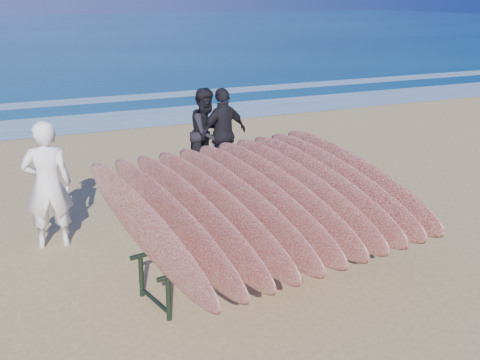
{
  "coord_description": "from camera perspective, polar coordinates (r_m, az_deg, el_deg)",
  "views": [
    {
      "loc": [
        -3.25,
        -6.11,
        3.32
      ],
      "look_at": [
        0.0,
        0.8,
        0.95
      ],
      "focal_mm": 45.0,
      "sensor_mm": 36.0,
      "label": 1
    }
  ],
  "objects": [
    {
      "name": "foam_far",
      "position": [
        20.15,
        -15.69,
        7.15
      ],
      "size": [
        160.0,
        160.0,
        0.0
      ],
      "primitive_type": "plane",
      "color": "white",
      "rests_on": "ground"
    },
    {
      "name": "person_dark_a",
      "position": [
        11.28,
        -3.18,
        4.5
      ],
      "size": [
        1.02,
        0.94,
        1.67
      ],
      "primitive_type": "imported",
      "rotation": [
        0.0,
        0.0,
        0.49
      ],
      "color": "black",
      "rests_on": "ground"
    },
    {
      "name": "ground",
      "position": [
        7.67,
        2.57,
        -8.41
      ],
      "size": [
        120.0,
        120.0,
        0.0
      ],
      "primitive_type": "plane",
      "color": "tan",
      "rests_on": "ground"
    },
    {
      "name": "foam_near",
      "position": [
        16.76,
        -13.57,
        5.37
      ],
      "size": [
        160.0,
        160.0,
        0.0
      ],
      "primitive_type": "plane",
      "color": "white",
      "rests_on": "ground"
    },
    {
      "name": "person_dark_b",
      "position": [
        11.15,
        -1.57,
        4.43
      ],
      "size": [
        1.06,
        0.63,
        1.7
      ],
      "primitive_type": "imported",
      "rotation": [
        0.0,
        0.0,
        3.37
      ],
      "color": "black",
      "rests_on": "ground"
    },
    {
      "name": "person_white",
      "position": [
        8.43,
        -17.78,
        -0.44
      ],
      "size": [
        0.69,
        0.5,
        1.75
      ],
      "primitive_type": "imported",
      "rotation": [
        0.0,
        0.0,
        3.01
      ],
      "color": "white",
      "rests_on": "ground"
    },
    {
      "name": "surfboard_rack",
      "position": [
        7.18,
        2.21,
        -2.0
      ],
      "size": [
        3.64,
        3.54,
        1.58
      ],
      "rotation": [
        0.0,
        0.0,
        0.17
      ],
      "color": "#1C2D21",
      "rests_on": "ground"
    }
  ]
}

